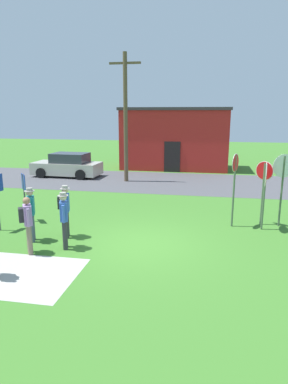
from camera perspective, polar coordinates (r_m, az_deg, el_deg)
ground_plane at (r=10.78m, az=-0.91°, el=-8.71°), size 80.00×80.00×0.00m
street_asphalt at (r=20.24m, az=4.65°, el=1.66°), size 60.00×6.40×0.01m
concrete_path at (r=9.51m, az=-20.80°, el=-12.70°), size 3.20×2.40×0.01m
building_background at (r=25.24m, az=5.20°, el=8.94°), size 7.73×3.73×4.38m
utility_pole at (r=20.13m, az=-3.10°, el=12.59°), size 1.80×0.24×7.31m
parked_car_on_street at (r=22.46m, az=-12.65°, el=4.29°), size 4.39×2.19×1.51m
stop_sign_nearest at (r=12.93m, az=19.36°, el=1.54°), size 0.54×0.44×2.34m
stop_sign_tallest at (r=12.37m, az=19.59°, el=1.32°), size 0.11×0.82×2.38m
stop_sign_rear_right at (r=12.37m, az=14.90°, el=2.17°), size 0.26×0.60×2.64m
stop_sign_far_back at (r=12.93m, az=22.20°, el=2.35°), size 0.79×0.30×2.62m
person_in_blue at (r=10.42m, az=-13.22°, el=-4.11°), size 0.34×0.54×1.74m
person_in_teal at (r=11.35m, az=-13.06°, el=-2.55°), size 0.42×0.55×1.74m
person_holding_notes at (r=10.34m, az=-18.94°, el=-4.65°), size 0.46×0.49×1.69m
person_in_dark_shirt at (r=11.31m, az=-18.38°, el=-3.09°), size 0.34×0.53×1.74m
info_panel_middle at (r=13.39m, az=-19.43°, el=0.48°), size 0.41×0.47×1.81m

